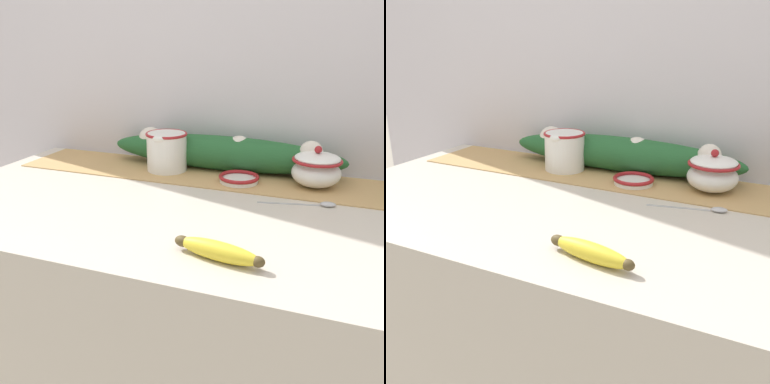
{
  "view_description": "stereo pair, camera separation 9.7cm",
  "coord_description": "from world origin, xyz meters",
  "views": [
    {
      "loc": [
        0.35,
        -0.9,
        1.27
      ],
      "look_at": [
        0.03,
        -0.05,
        0.94
      ],
      "focal_mm": 40.0,
      "sensor_mm": 36.0,
      "label": 1
    },
    {
      "loc": [
        0.44,
        -0.87,
        1.27
      ],
      "look_at": [
        0.03,
        -0.05,
        0.94
      ],
      "focal_mm": 40.0,
      "sensor_mm": 36.0,
      "label": 2
    }
  ],
  "objects": [
    {
      "name": "countertop",
      "position": [
        0.0,
        0.0,
        0.45
      ],
      "size": [
        1.31,
        0.71,
        0.89
      ],
      "primitive_type": "cube",
      "color": "beige",
      "rests_on": "ground_plane"
    },
    {
      "name": "back_wall",
      "position": [
        0.0,
        0.38,
        1.2
      ],
      "size": [
        2.11,
        0.04,
        2.4
      ],
      "primitive_type": "cube",
      "color": "silver",
      "rests_on": "ground_plane"
    },
    {
      "name": "table_runner",
      "position": [
        0.0,
        0.23,
        0.89
      ],
      "size": [
        1.21,
        0.23,
        0.0
      ],
      "primitive_type": "cube",
      "color": "tan",
      "rests_on": "countertop"
    },
    {
      "name": "cream_pitcher",
      "position": [
        -0.15,
        0.23,
        0.96
      ],
      "size": [
        0.12,
        0.15,
        0.12
      ],
      "color": "white",
      "rests_on": "countertop"
    },
    {
      "name": "sugar_bowl",
      "position": [
        0.28,
        0.23,
        0.94
      ],
      "size": [
        0.13,
        0.13,
        0.11
      ],
      "color": "white",
      "rests_on": "countertop"
    },
    {
      "name": "small_dish",
      "position": [
        0.08,
        0.19,
        0.91
      ],
      "size": [
        0.11,
        0.11,
        0.02
      ],
      "color": "white",
      "rests_on": "countertop"
    },
    {
      "name": "banana",
      "position": [
        0.15,
        -0.24,
        0.91
      ],
      "size": [
        0.18,
        0.07,
        0.04
      ],
      "rotation": [
        0.0,
        0.0,
        -0.18
      ],
      "color": "yellow",
      "rests_on": "countertop"
    },
    {
      "name": "spoon",
      "position": [
        0.31,
        0.1,
        0.9
      ],
      "size": [
        0.18,
        0.06,
        0.01
      ],
      "rotation": [
        0.0,
        0.0,
        0.22
      ],
      "color": "#B7B7BC",
      "rests_on": "countertop"
    },
    {
      "name": "poinsettia_garland",
      "position": [
        -0.01,
        0.29,
        0.95
      ],
      "size": [
        0.72,
        0.11,
        0.11
      ],
      "color": "#235B2D",
      "rests_on": "countertop"
    }
  ]
}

